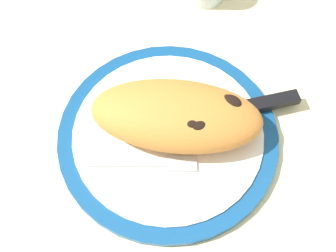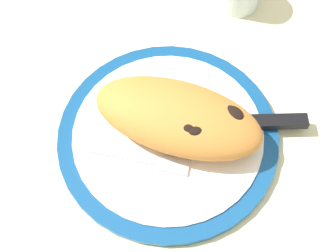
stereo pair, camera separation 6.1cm
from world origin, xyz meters
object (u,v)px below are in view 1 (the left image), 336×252
object	(u,v)px
knife	(245,108)
calzone	(177,115)
fork	(152,164)
plate	(168,135)

from	to	relation	value
knife	calzone	bearing A→B (deg)	-151.16
calzone	fork	bearing A→B (deg)	-107.39
fork	knife	size ratio (longest dim) A/B	0.70
plate	calzone	bearing A→B (deg)	49.63
calzone	knife	bearing A→B (deg)	28.84
calzone	fork	distance (cm)	7.42
plate	fork	distance (cm)	5.45
fork	calzone	bearing A→B (deg)	72.61
calzone	fork	xyz separation A→B (cm)	(-2.01, -6.40, -3.16)
fork	knife	world-z (taller)	knife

